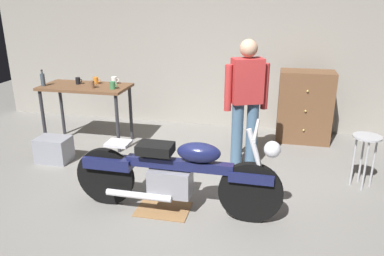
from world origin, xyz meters
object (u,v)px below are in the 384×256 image
object	(u,v)px
mug_orange_travel	(96,81)
bottle	(43,79)
mug_green_speckled	(113,85)
mug_white_ceramic	(114,80)
mug_black_matte	(78,81)
storage_bin	(54,149)
shop_stool	(366,147)
motorcycle	(176,173)
person_standing	(246,99)
wooden_dresser	(305,107)
mug_brown_stoneware	(92,84)

from	to	relation	value
mug_orange_travel	bottle	distance (m)	0.76
mug_green_speckled	mug_white_ceramic	bearing A→B (deg)	109.33
mug_white_ceramic	mug_orange_travel	bearing A→B (deg)	-168.47
mug_orange_travel	mug_green_speckled	distance (m)	0.46
mug_black_matte	mug_green_speckled	xyz separation A→B (m)	(0.64, -0.18, 0.00)
mug_black_matte	mug_white_ceramic	size ratio (longest dim) A/B	0.87
storage_bin	mug_green_speckled	size ratio (longest dim) A/B	3.77
shop_stool	mug_green_speckled	distance (m)	3.39
shop_stool	bottle	bearing A→B (deg)	173.91
motorcycle	mug_orange_travel	xyz separation A→B (m)	(-1.70, 1.78, 0.50)
mug_black_matte	person_standing	bearing A→B (deg)	-9.58
bottle	mug_black_matte	bearing A→B (deg)	26.61
person_standing	mug_green_speckled	world-z (taller)	person_standing
person_standing	mug_orange_travel	world-z (taller)	person_standing
mug_white_ceramic	bottle	world-z (taller)	bottle
motorcycle	bottle	distance (m)	2.88
person_standing	storage_bin	bearing A→B (deg)	-14.05
wooden_dresser	mug_orange_travel	bearing A→B (deg)	-168.08
mug_black_matte	mug_brown_stoneware	size ratio (longest dim) A/B	0.94
person_standing	mug_black_matte	distance (m)	2.58
mug_brown_stoneware	bottle	bearing A→B (deg)	-177.99
mug_brown_stoneware	mug_black_matte	bearing A→B (deg)	148.86
shop_stool	mug_green_speckled	size ratio (longest dim) A/B	5.48
wooden_dresser	mug_orange_travel	distance (m)	3.19
storage_bin	bottle	size ratio (longest dim) A/B	1.83
mug_black_matte	bottle	distance (m)	0.50
mug_white_ceramic	mug_black_matte	bearing A→B (deg)	-167.07
mug_brown_stoneware	storage_bin	bearing A→B (deg)	-117.88
person_standing	storage_bin	world-z (taller)	person_standing
mug_brown_stoneware	bottle	xyz separation A→B (m)	(-0.76, -0.03, 0.04)
wooden_dresser	mug_green_speckled	bearing A→B (deg)	-161.60
mug_black_matte	mug_green_speckled	size ratio (longest dim) A/B	0.90
motorcycle	bottle	size ratio (longest dim) A/B	9.09
shop_stool	mug_orange_travel	world-z (taller)	mug_orange_travel
mug_orange_travel	person_standing	bearing A→B (deg)	-12.22
storage_bin	mug_green_speckled	distance (m)	1.20
storage_bin	mug_black_matte	distance (m)	1.13
person_standing	bottle	distance (m)	2.99
mug_green_speckled	wooden_dresser	bearing A→B (deg)	18.40
shop_stool	mug_orange_travel	size ratio (longest dim) A/B	5.49
motorcycle	mug_black_matte	xyz separation A→B (m)	(-1.96, 1.71, 0.50)
person_standing	shop_stool	bearing A→B (deg)	146.84
mug_black_matte	mug_white_ceramic	bearing A→B (deg)	12.93
mug_orange_travel	mug_black_matte	bearing A→B (deg)	-165.60
wooden_dresser	mug_green_speckled	size ratio (longest dim) A/B	9.42
wooden_dresser	mug_brown_stoneware	distance (m)	3.19
mug_orange_travel	mug_brown_stoneware	bearing A→B (deg)	-75.88
mug_green_speckled	bottle	world-z (taller)	bottle
storage_bin	mug_white_ceramic	world-z (taller)	mug_white_ceramic
shop_stool	mug_black_matte	size ratio (longest dim) A/B	6.11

